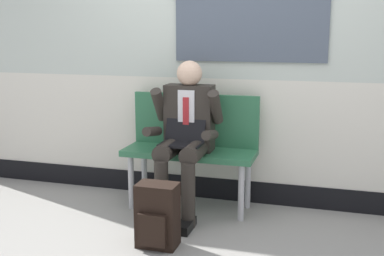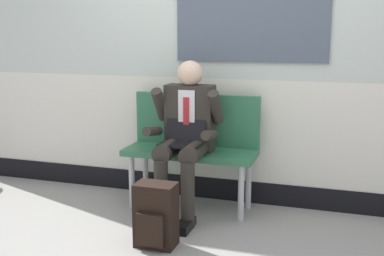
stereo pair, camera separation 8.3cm
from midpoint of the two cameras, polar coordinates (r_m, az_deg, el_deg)
ground_plane at (r=3.93m, az=-0.01°, el=-11.23°), size 18.00×18.00×0.00m
station_wall at (r=4.28m, az=2.69°, el=11.63°), size 5.52×0.16×3.08m
bench_with_person at (r=4.16m, az=-0.57°, el=-1.59°), size 1.11×0.42×0.97m
person_seated at (r=3.95m, az=-1.44°, el=-0.66°), size 0.57×0.70×1.27m
backpack at (r=3.49m, az=-4.80°, el=-10.27°), size 0.29×0.23×0.46m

